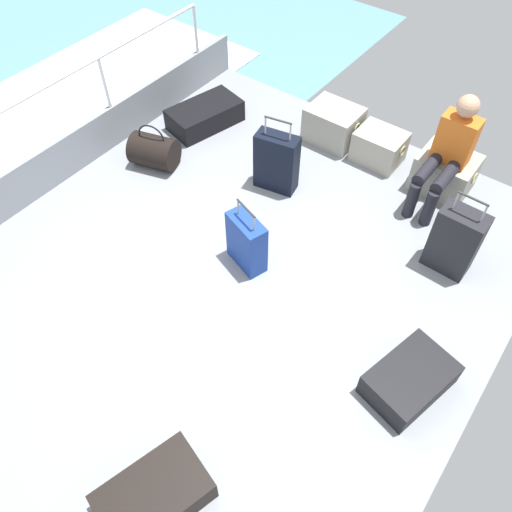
{
  "coord_description": "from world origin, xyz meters",
  "views": [
    {
      "loc": [
        1.85,
        -2.1,
        3.62
      ],
      "look_at": [
        0.17,
        0.12,
        0.25
      ],
      "focal_mm": 36.23,
      "sensor_mm": 36.0,
      "label": 1
    }
  ],
  "objects_px": {
    "suitcase_3": "(455,241)",
    "duffel_bag": "(154,151)",
    "suitcase_2": "(409,379)",
    "passenger_seated": "(448,152)",
    "suitcase_1": "(276,162)",
    "cargo_crate_1": "(379,147)",
    "cargo_crate_2": "(445,173)",
    "suitcase_0": "(154,496)",
    "suitcase_4": "(247,242)",
    "suitcase_5": "(205,115)",
    "cargo_crate_0": "(333,125)"
  },
  "relations": [
    {
      "from": "cargo_crate_1",
      "to": "suitcase_2",
      "type": "height_order",
      "value": "cargo_crate_1"
    },
    {
      "from": "duffel_bag",
      "to": "suitcase_1",
      "type": "bearing_deg",
      "value": 21.95
    },
    {
      "from": "suitcase_2",
      "to": "passenger_seated",
      "type": "bearing_deg",
      "value": 109.74
    },
    {
      "from": "suitcase_2",
      "to": "suitcase_4",
      "type": "relative_size",
      "value": 1.07
    },
    {
      "from": "cargo_crate_2",
      "to": "suitcase_0",
      "type": "bearing_deg",
      "value": -93.12
    },
    {
      "from": "passenger_seated",
      "to": "suitcase_2",
      "type": "xyz_separation_m",
      "value": [
        0.72,
        -2.01,
        -0.46
      ]
    },
    {
      "from": "suitcase_1",
      "to": "suitcase_3",
      "type": "relative_size",
      "value": 0.98
    },
    {
      "from": "cargo_crate_1",
      "to": "suitcase_4",
      "type": "height_order",
      "value": "suitcase_4"
    },
    {
      "from": "suitcase_3",
      "to": "passenger_seated",
      "type": "bearing_deg",
      "value": 121.99
    },
    {
      "from": "suitcase_1",
      "to": "suitcase_3",
      "type": "distance_m",
      "value": 1.82
    },
    {
      "from": "suitcase_3",
      "to": "cargo_crate_2",
      "type": "bearing_deg",
      "value": 116.6
    },
    {
      "from": "cargo_crate_1",
      "to": "suitcase_5",
      "type": "xyz_separation_m",
      "value": [
        -1.87,
        -0.63,
        -0.05
      ]
    },
    {
      "from": "cargo_crate_1",
      "to": "suitcase_1",
      "type": "relative_size",
      "value": 0.65
    },
    {
      "from": "cargo_crate_0",
      "to": "suitcase_4",
      "type": "bearing_deg",
      "value": -80.62
    },
    {
      "from": "cargo_crate_0",
      "to": "suitcase_4",
      "type": "height_order",
      "value": "suitcase_4"
    },
    {
      "from": "suitcase_3",
      "to": "duffel_bag",
      "type": "bearing_deg",
      "value": -169.57
    },
    {
      "from": "cargo_crate_0",
      "to": "cargo_crate_1",
      "type": "bearing_deg",
      "value": -0.31
    },
    {
      "from": "suitcase_1",
      "to": "duffel_bag",
      "type": "distance_m",
      "value": 1.32
    },
    {
      "from": "cargo_crate_2",
      "to": "suitcase_2",
      "type": "bearing_deg",
      "value": -71.79
    },
    {
      "from": "suitcase_4",
      "to": "suitcase_2",
      "type": "bearing_deg",
      "value": -7.9
    },
    {
      "from": "cargo_crate_0",
      "to": "suitcase_2",
      "type": "xyz_separation_m",
      "value": [
        2.02,
        -2.19,
        -0.09
      ]
    },
    {
      "from": "cargo_crate_0",
      "to": "suitcase_2",
      "type": "distance_m",
      "value": 2.98
    },
    {
      "from": "suitcase_4",
      "to": "suitcase_5",
      "type": "xyz_separation_m",
      "value": [
        -1.63,
        1.32,
        -0.14
      ]
    },
    {
      "from": "passenger_seated",
      "to": "suitcase_0",
      "type": "distance_m",
      "value": 3.76
    },
    {
      "from": "cargo_crate_2",
      "to": "suitcase_5",
      "type": "distance_m",
      "value": 2.68
    },
    {
      "from": "cargo_crate_0",
      "to": "suitcase_0",
      "type": "distance_m",
      "value": 4.06
    },
    {
      "from": "cargo_crate_1",
      "to": "duffel_bag",
      "type": "bearing_deg",
      "value": -141.24
    },
    {
      "from": "suitcase_3",
      "to": "duffel_bag",
      "type": "xyz_separation_m",
      "value": [
        -3.03,
        -0.56,
        -0.15
      ]
    },
    {
      "from": "cargo_crate_1",
      "to": "cargo_crate_2",
      "type": "height_order",
      "value": "cargo_crate_2"
    },
    {
      "from": "suitcase_0",
      "to": "cargo_crate_0",
      "type": "bearing_deg",
      "value": 105.5
    },
    {
      "from": "suitcase_0",
      "to": "suitcase_5",
      "type": "xyz_separation_m",
      "value": [
        -2.39,
        3.27,
        0.01
      ]
    },
    {
      "from": "passenger_seated",
      "to": "suitcase_0",
      "type": "xyz_separation_m",
      "value": [
        -0.21,
        -3.73,
        -0.46
      ]
    },
    {
      "from": "cargo_crate_0",
      "to": "cargo_crate_1",
      "type": "distance_m",
      "value": 0.57
    },
    {
      "from": "suitcase_5",
      "to": "duffel_bag",
      "type": "relative_size",
      "value": 1.63
    },
    {
      "from": "passenger_seated",
      "to": "suitcase_1",
      "type": "bearing_deg",
      "value": -149.14
    },
    {
      "from": "cargo_crate_0",
      "to": "passenger_seated",
      "type": "distance_m",
      "value": 1.36
    },
    {
      "from": "cargo_crate_0",
      "to": "passenger_seated",
      "type": "relative_size",
      "value": 0.54
    },
    {
      "from": "suitcase_2",
      "to": "suitcase_0",
      "type": "bearing_deg",
      "value": -118.6
    },
    {
      "from": "cargo_crate_1",
      "to": "suitcase_0",
      "type": "bearing_deg",
      "value": -82.51
    },
    {
      "from": "suitcase_5",
      "to": "cargo_crate_2",
      "type": "bearing_deg",
      "value": 13.74
    },
    {
      "from": "suitcase_4",
      "to": "duffel_bag",
      "type": "xyz_separation_m",
      "value": [
        -1.59,
        0.48,
        -0.09
      ]
    },
    {
      "from": "passenger_seated",
      "to": "suitcase_4",
      "type": "bearing_deg",
      "value": -118.71
    },
    {
      "from": "suitcase_0",
      "to": "suitcase_4",
      "type": "distance_m",
      "value": 2.1
    },
    {
      "from": "suitcase_5",
      "to": "suitcase_2",
      "type": "bearing_deg",
      "value": -25.15
    },
    {
      "from": "cargo_crate_0",
      "to": "passenger_seated",
      "type": "xyz_separation_m",
      "value": [
        1.3,
        -0.18,
        0.37
      ]
    },
    {
      "from": "cargo_crate_1",
      "to": "cargo_crate_0",
      "type": "bearing_deg",
      "value": 179.69
    },
    {
      "from": "suitcase_2",
      "to": "duffel_bag",
      "type": "bearing_deg",
      "value": 167.74
    },
    {
      "from": "suitcase_2",
      "to": "cargo_crate_2",
      "type": "bearing_deg",
      "value": 108.21
    },
    {
      "from": "suitcase_4",
      "to": "duffel_bag",
      "type": "height_order",
      "value": "suitcase_4"
    },
    {
      "from": "suitcase_3",
      "to": "duffel_bag",
      "type": "relative_size",
      "value": 1.51
    }
  ]
}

